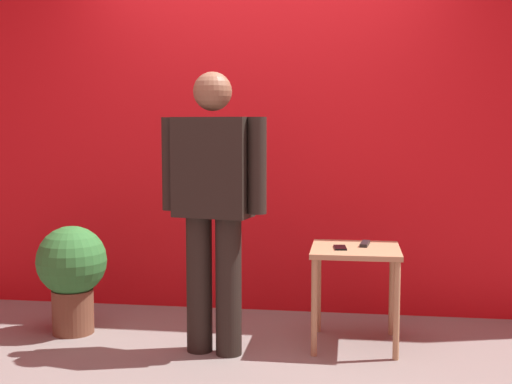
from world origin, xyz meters
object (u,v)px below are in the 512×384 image
Objects in this scene: cell_phone at (340,248)px; side_table at (355,263)px; potted_plant at (72,270)px; standing_person at (213,198)px; tv_remote at (365,244)px.

side_table is at bearing 19.83° from cell_phone.
standing_person is at bearing -13.72° from potted_plant.
standing_person is at bearing -169.32° from cell_phone.
potted_plant is (-1.83, -0.10, -0.20)m from tv_remote.
side_table is 1.77m from potted_plant.
tv_remote is 1.84m from potted_plant.
standing_person is at bearing -151.27° from tv_remote.
side_table is 3.49× the size of tv_remote.
standing_person is 11.22× the size of cell_phone.
standing_person reaches higher than potted_plant.
cell_phone is at bearing -0.87° from potted_plant.
side_table is at bearing 0.58° from potted_plant.
cell_phone is 0.85× the size of tv_remote.
cell_phone is at bearing 16.31° from standing_person.
potted_plant is at bearing 166.28° from standing_person.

